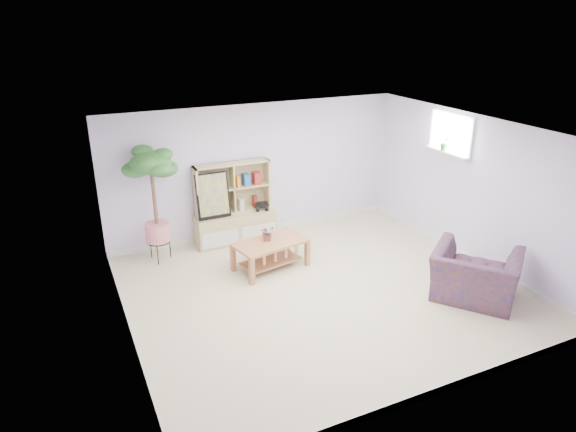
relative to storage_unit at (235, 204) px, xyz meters
name	(u,v)px	position (x,y,z in m)	size (l,w,h in m)	color
floor	(321,291)	(0.53, -2.24, -0.72)	(5.50, 5.00, 0.01)	beige
ceiling	(325,132)	(0.53, -2.24, 1.68)	(5.50, 5.00, 0.01)	white
walls	(323,216)	(0.53, -2.24, 0.48)	(5.51, 5.01, 2.40)	silver
baseboard	(321,288)	(0.53, -2.24, -0.67)	(5.50, 5.00, 0.10)	white
window	(451,133)	(3.26, -1.64, 1.28)	(0.10, 0.98, 0.68)	white
window_sill	(446,153)	(3.20, -1.64, 0.96)	(0.14, 1.00, 0.04)	white
storage_unit	(235,204)	(0.00, 0.00, 0.00)	(1.44, 0.49, 1.44)	tan
poster	(213,196)	(-0.40, -0.04, 0.22)	(0.58, 0.13, 0.80)	yellow
toy_truck	(261,206)	(0.49, -0.05, -0.10)	(0.30, 0.21, 0.16)	black
coffee_table	(271,255)	(0.15, -1.24, -0.49)	(1.15, 0.62, 0.47)	#995834
table_plant	(267,233)	(0.13, -1.17, -0.13)	(0.23, 0.20, 0.25)	#144F15
floor_tree	(155,206)	(-1.41, -0.19, 0.25)	(0.71, 0.71, 1.94)	#225F22
armchair	(476,272)	(2.42, -3.36, -0.29)	(1.16, 1.01, 0.86)	navy
sill_plant	(444,143)	(3.20, -1.57, 1.11)	(0.14, 0.12, 0.26)	#225F22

